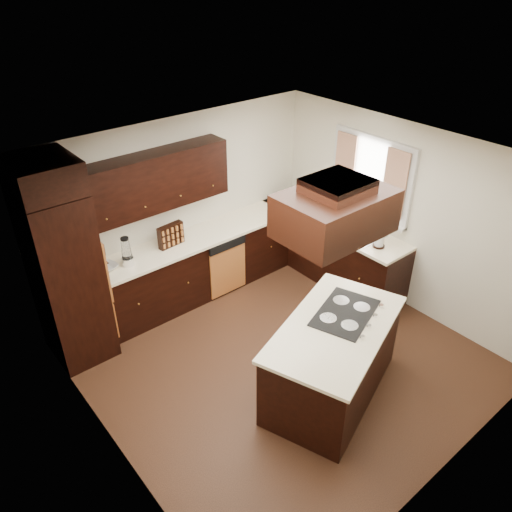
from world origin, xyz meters
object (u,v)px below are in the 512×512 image
at_px(spice_rack, 171,235).
at_px(range_hood, 335,213).
at_px(island, 332,361).
at_px(oven_column, 67,279).

bearing_deg(spice_rack, range_hood, -85.23).
bearing_deg(island, spice_rack, 79.68).
xyz_separation_m(island, spice_rack, (-0.43, 2.52, 0.63)).
xyz_separation_m(oven_column, island, (1.86, -2.42, -0.62)).
distance_m(oven_column, spice_rack, 1.44).
relative_size(oven_column, island, 1.25).
xyz_separation_m(range_hood, spice_rack, (-0.44, 2.36, -1.09)).
height_order(island, range_hood, range_hood).
distance_m(range_hood, spice_rack, 2.64).
height_order(oven_column, island, oven_column).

